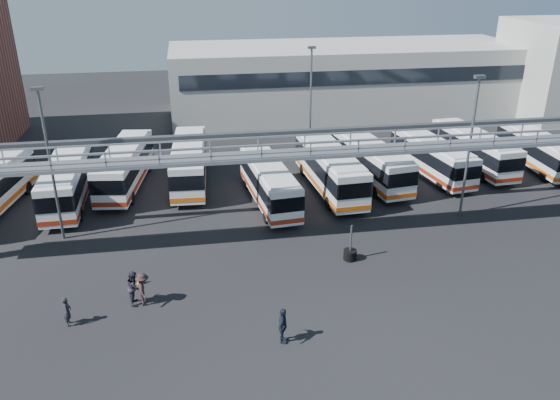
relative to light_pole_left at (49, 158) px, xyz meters
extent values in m
plane|color=black|center=(16.00, -8.00, -5.73)|extent=(140.00, 140.00, 0.00)
cube|color=#96999E|center=(16.00, -3.00, 0.37)|extent=(50.00, 1.80, 0.22)
cube|color=#96999E|center=(16.00, -3.85, 1.32)|extent=(50.00, 0.10, 0.10)
cube|color=#96999E|center=(16.00, -2.15, 1.32)|extent=(50.00, 0.10, 0.10)
cube|color=#4C4F54|center=(16.00, 1.00, 0.57)|extent=(45.00, 0.50, 0.35)
cube|color=#9E9E99|center=(28.00, 30.00, -1.73)|extent=(42.00, 14.00, 8.00)
cylinder|color=#4C4F54|center=(0.00, 0.00, -0.73)|extent=(0.18, 0.18, 10.00)
cube|color=#4C4F54|center=(0.00, 0.00, 4.37)|extent=(0.70, 0.35, 0.22)
cylinder|color=#4C4F54|center=(28.00, -1.00, -0.73)|extent=(0.18, 0.18, 10.00)
cube|color=#4C4F54|center=(28.00, -1.00, 4.37)|extent=(0.70, 0.35, 0.22)
cylinder|color=#4C4F54|center=(20.00, 14.00, -0.73)|extent=(0.18, 0.18, 10.00)
cube|color=#4C4F54|center=(20.00, 14.00, 4.37)|extent=(0.70, 0.35, 0.22)
cylinder|color=black|center=(-4.28, 8.52, -5.21)|extent=(0.45, 1.06, 1.03)
cube|color=silver|center=(-0.59, 6.23, -3.87)|extent=(2.90, 11.28, 2.80)
cube|color=black|center=(-0.59, 6.23, -3.54)|extent=(2.96, 11.34, 1.12)
cube|color=maroon|center=(-0.59, 6.23, -4.86)|extent=(2.95, 11.33, 0.36)
cube|color=silver|center=(-0.59, 6.23, -2.39)|extent=(2.61, 10.15, 0.16)
cylinder|color=black|center=(-1.63, 2.61, -5.22)|extent=(0.34, 1.03, 1.02)
cylinder|color=black|center=(0.67, 2.68, -5.22)|extent=(0.34, 1.03, 1.02)
cylinder|color=black|center=(-1.86, 9.77, -5.22)|extent=(0.34, 1.03, 1.02)
cylinder|color=black|center=(0.45, 9.84, -5.22)|extent=(0.34, 1.03, 1.02)
cube|color=silver|center=(3.43, 8.73, -3.87)|extent=(3.98, 11.41, 2.79)
cube|color=black|center=(3.43, 8.73, -3.54)|extent=(4.05, 11.47, 1.12)
cube|color=maroon|center=(3.43, 8.73, -4.86)|extent=(4.04, 11.46, 0.36)
cube|color=silver|center=(3.43, 8.73, -2.40)|extent=(3.59, 10.26, 0.16)
cylinder|color=black|center=(1.82, 5.34, -5.22)|extent=(0.44, 1.05, 1.02)
cylinder|color=black|center=(4.10, 5.04, -5.22)|extent=(0.44, 1.05, 1.02)
cylinder|color=black|center=(2.76, 12.43, -5.22)|extent=(0.44, 1.05, 1.02)
cylinder|color=black|center=(5.04, 12.12, -5.22)|extent=(0.44, 1.05, 1.02)
cube|color=silver|center=(8.63, 8.71, -3.85)|extent=(3.14, 11.42, 2.83)
cube|color=black|center=(8.63, 8.71, -3.52)|extent=(3.20, 11.48, 1.13)
cube|color=#CC5813|center=(8.63, 8.71, -4.85)|extent=(3.19, 11.47, 0.36)
cube|color=silver|center=(8.63, 8.71, -2.36)|extent=(2.82, 10.28, 0.16)
cylinder|color=black|center=(7.28, 5.16, -5.21)|extent=(0.36, 1.04, 1.03)
cylinder|color=black|center=(9.61, 5.04, -5.21)|extent=(0.36, 1.04, 1.03)
cylinder|color=black|center=(7.65, 12.38, -5.21)|extent=(0.36, 1.04, 1.03)
cylinder|color=black|center=(9.97, 12.26, -5.21)|extent=(0.36, 1.04, 1.03)
cube|color=silver|center=(14.52, 3.53, -4.01)|extent=(3.35, 10.52, 2.58)
cube|color=black|center=(14.52, 3.53, -3.71)|extent=(3.42, 10.58, 1.03)
cube|color=maroon|center=(14.52, 3.53, -4.93)|extent=(3.41, 10.57, 0.33)
cube|color=silver|center=(14.52, 3.53, -2.65)|extent=(3.02, 9.46, 0.15)
cylinder|color=black|center=(13.80, 0.13, -5.26)|extent=(0.37, 0.96, 0.94)
cylinder|color=black|center=(15.90, 0.34, -5.26)|extent=(0.37, 0.96, 0.94)
cylinder|color=black|center=(13.15, 6.71, -5.26)|extent=(0.37, 0.96, 0.94)
cylinder|color=black|center=(15.25, 6.92, -5.26)|extent=(0.37, 0.96, 0.94)
cube|color=silver|center=(19.70, 5.26, -3.82)|extent=(3.30, 11.65, 2.88)
cube|color=black|center=(19.70, 5.26, -3.48)|extent=(3.36, 11.71, 1.15)
cube|color=#CC5813|center=(19.70, 5.26, -4.84)|extent=(3.35, 11.70, 0.37)
cube|color=silver|center=(19.70, 5.26, -2.29)|extent=(2.97, 10.48, 0.17)
cylinder|color=black|center=(18.73, 1.51, -5.20)|extent=(0.38, 1.06, 1.05)
cylinder|color=black|center=(21.11, 1.65, -5.20)|extent=(0.38, 1.06, 1.05)
cylinder|color=black|center=(18.29, 8.86, -5.20)|extent=(0.38, 1.06, 1.05)
cylinder|color=black|center=(20.67, 9.00, -5.20)|extent=(0.38, 1.06, 1.05)
cube|color=silver|center=(23.54, 6.64, -3.90)|extent=(3.98, 11.27, 2.76)
cube|color=black|center=(23.54, 6.64, -3.57)|extent=(4.04, 11.34, 1.10)
cube|color=#CC5813|center=(23.54, 6.64, -4.87)|extent=(4.03, 11.33, 0.35)
cube|color=silver|center=(23.54, 6.64, -2.44)|extent=(3.58, 10.14, 0.16)
cylinder|color=black|center=(22.90, 2.99, -5.23)|extent=(0.43, 1.03, 1.00)
cylinder|color=black|center=(25.14, 3.29, -5.23)|extent=(0.43, 1.03, 1.00)
cylinder|color=black|center=(21.94, 9.98, -5.23)|extent=(0.43, 1.03, 1.00)
cylinder|color=black|center=(24.19, 10.29, -5.23)|extent=(0.43, 1.03, 1.00)
cube|color=silver|center=(29.22, 7.09, -4.01)|extent=(3.69, 10.58, 2.59)
cube|color=black|center=(29.22, 7.09, -3.70)|extent=(3.76, 10.65, 1.04)
cube|color=maroon|center=(29.22, 7.09, -4.93)|extent=(3.75, 10.64, 0.33)
cube|color=silver|center=(29.22, 7.09, -2.64)|extent=(3.32, 9.52, 0.15)
cylinder|color=black|center=(28.61, 3.66, -5.26)|extent=(0.40, 0.97, 0.94)
cylinder|color=black|center=(30.71, 3.94, -5.26)|extent=(0.40, 0.97, 0.94)
cylinder|color=black|center=(27.74, 10.23, -5.26)|extent=(0.40, 0.97, 0.94)
cylinder|color=black|center=(29.84, 10.51, -5.26)|extent=(0.40, 0.97, 0.94)
cube|color=silver|center=(33.68, 8.27, -3.94)|extent=(3.36, 10.96, 2.70)
cube|color=black|center=(33.68, 8.27, -3.62)|extent=(3.42, 11.02, 1.08)
cube|color=maroon|center=(33.68, 8.27, -4.89)|extent=(3.41, 11.01, 0.34)
cube|color=silver|center=(33.68, 8.27, -2.51)|extent=(3.02, 9.86, 0.16)
cylinder|color=black|center=(32.87, 4.74, -5.24)|extent=(0.38, 1.00, 0.98)
cylinder|color=black|center=(35.07, 4.93, -5.24)|extent=(0.38, 1.00, 0.98)
cylinder|color=black|center=(32.28, 11.62, -5.24)|extent=(0.38, 1.00, 0.98)
cylinder|color=black|center=(34.49, 11.81, -5.24)|extent=(0.38, 1.00, 0.98)
cube|color=silver|center=(39.29, 7.39, -4.04)|extent=(2.81, 10.29, 2.55)
cube|color=black|center=(39.29, 7.39, -3.74)|extent=(2.87, 10.35, 1.02)
cube|color=#CC5813|center=(39.29, 7.39, -4.94)|extent=(2.86, 10.34, 0.32)
cube|color=silver|center=(39.29, 7.39, -2.69)|extent=(2.53, 9.26, 0.15)
cylinder|color=black|center=(38.10, 4.19, -5.26)|extent=(0.32, 0.94, 0.93)
cylinder|color=black|center=(38.41, 10.70, -5.26)|extent=(0.32, 0.94, 0.93)
cylinder|color=black|center=(40.49, 10.60, -5.26)|extent=(0.32, 0.94, 0.93)
imported|color=black|center=(2.13, -10.02, -4.91)|extent=(0.41, 0.61, 1.63)
imported|color=#272330|center=(5.35, -8.56, -4.75)|extent=(0.76, 0.96, 1.95)
imported|color=black|center=(5.82, -8.80, -4.77)|extent=(0.91, 1.34, 1.91)
imported|color=#1A202E|center=(12.67, -13.20, -4.78)|extent=(0.81, 1.20, 1.89)
cone|color=#D35C0B|center=(5.43, -6.64, -5.41)|extent=(0.46, 0.46, 0.63)
cylinder|color=black|center=(18.19, -5.96, -5.61)|extent=(0.83, 0.83, 0.20)
cylinder|color=black|center=(18.19, -5.96, -5.39)|extent=(0.83, 0.83, 0.20)
cylinder|color=black|center=(18.19, -5.96, -5.17)|extent=(0.83, 0.83, 0.20)
cylinder|color=#4C4F54|center=(18.19, -5.96, -4.54)|extent=(0.12, 0.12, 2.37)
camera|label=1|loc=(8.93, -34.55, 11.34)|focal=35.00mm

